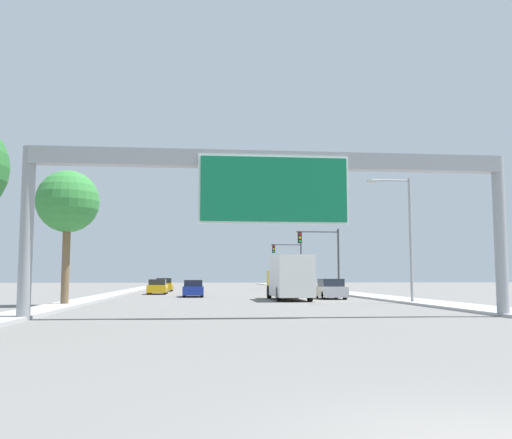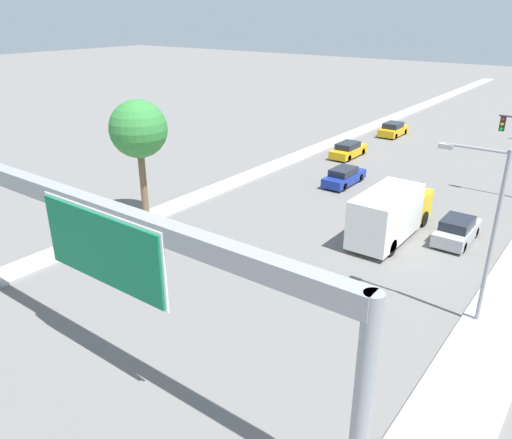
% 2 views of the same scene
% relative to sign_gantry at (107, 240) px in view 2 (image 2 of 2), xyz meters
% --- Properties ---
extents(median_strip_left, '(2.00, 120.00, 0.15)m').
position_rel_sign_gantry_xyz_m(median_strip_left, '(-10.75, 42.08, -5.47)').
color(median_strip_left, '#A6A6A6').
rests_on(median_strip_left, ground).
extents(sign_gantry, '(20.43, 0.73, 6.96)m').
position_rel_sign_gantry_xyz_m(sign_gantry, '(0.00, 0.00, 0.00)').
color(sign_gantry, gray).
rests_on(sign_gantry, ground).
extents(car_near_center, '(1.76, 4.73, 1.43)m').
position_rel_sign_gantry_xyz_m(car_near_center, '(-7.00, 32.92, -4.86)').
color(car_near_center, gold).
rests_on(car_near_center, ground).
extents(car_far_right, '(1.70, 4.57, 1.42)m').
position_rel_sign_gantry_xyz_m(car_far_right, '(-3.50, 25.29, -4.87)').
color(car_far_right, navy).
rests_on(car_far_right, ground).
extents(car_mid_left, '(1.83, 4.22, 1.54)m').
position_rel_sign_gantry_xyz_m(car_mid_left, '(7.00, 19.77, -4.82)').
color(car_mid_left, '#A5A8AD').
rests_on(car_mid_left, ground).
extents(car_mid_center, '(1.89, 4.38, 1.51)m').
position_rel_sign_gantry_xyz_m(car_mid_center, '(-7.00, 43.76, -4.83)').
color(car_mid_center, gold).
rests_on(car_mid_center, ground).
extents(truck_box_primary, '(2.46, 7.96, 3.19)m').
position_rel_sign_gantry_xyz_m(truck_box_primary, '(3.50, 17.78, -3.92)').
color(truck_box_primary, yellow).
rests_on(truck_box_primary, ground).
extents(palm_tree_background, '(3.67, 3.67, 7.97)m').
position_rel_sign_gantry_xyz_m(palm_tree_background, '(-10.81, 10.88, 0.52)').
color(palm_tree_background, brown).
rests_on(palm_tree_background, ground).
extents(street_lamp_right, '(2.86, 0.28, 8.00)m').
position_rel_sign_gantry_xyz_m(street_lamp_right, '(9.96, 11.62, -0.74)').
color(street_lamp_right, gray).
rests_on(street_lamp_right, ground).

